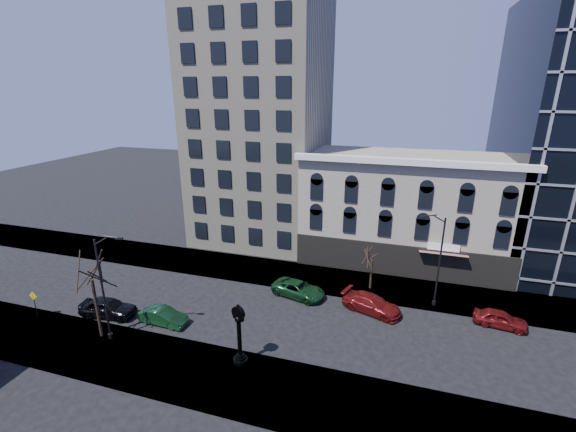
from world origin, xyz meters
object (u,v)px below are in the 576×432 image
(car_near_b, at_px, (163,316))
(warning_sign, at_px, (34,300))
(street_clock, at_px, (239,336))
(street_lamp_near, at_px, (106,261))
(car_near_a, at_px, (108,307))

(car_near_b, bearing_deg, warning_sign, 105.55)
(street_clock, relative_size, street_lamp_near, 0.53)
(street_lamp_near, xyz_separation_m, warning_sign, (-8.77, 0.47, -5.03))
(street_lamp_near, height_order, warning_sign, street_lamp_near)
(street_clock, distance_m, warning_sign, 19.08)
(street_clock, bearing_deg, car_near_b, -177.11)
(street_lamp_near, relative_size, car_near_a, 1.83)
(street_clock, xyz_separation_m, warning_sign, (-19.07, 0.19, -0.47))
(street_clock, bearing_deg, street_lamp_near, -157.46)
(street_clock, xyz_separation_m, car_near_a, (-13.44, 2.27, -1.43))
(street_lamp_near, bearing_deg, warning_sign, 164.90)
(warning_sign, bearing_deg, street_lamp_near, -0.97)
(street_clock, relative_size, car_near_a, 0.97)
(street_lamp_near, xyz_separation_m, car_near_b, (2.14, 2.95, -6.13))
(street_lamp_near, distance_m, car_near_b, 7.13)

